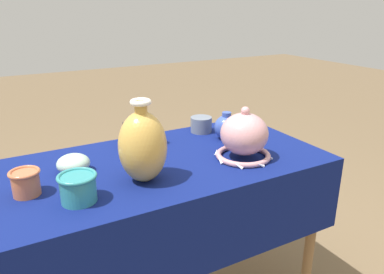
{
  "coord_description": "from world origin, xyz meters",
  "views": [
    {
      "loc": [
        -0.57,
        -1.25,
        1.36
      ],
      "look_at": [
        0.07,
        -0.09,
        0.89
      ],
      "focal_mm": 35.0,
      "sensor_mm": 36.0,
      "label": 1
    }
  ],
  "objects_px": {
    "vase_tall_bulbous": "(143,146)",
    "cup_wide_teal": "(78,187)",
    "bowl_shallow_celadon": "(73,164)",
    "mosaic_tile_box": "(142,134)",
    "vase_dome_bell": "(244,137)",
    "cup_wide_terracotta": "(26,182)",
    "jar_round_cobalt": "(226,127)",
    "pot_squat_slate": "(201,124)"
  },
  "relations": [
    {
      "from": "vase_tall_bulbous",
      "to": "cup_wide_teal",
      "type": "bearing_deg",
      "value": -170.22
    },
    {
      "from": "cup_wide_teal",
      "to": "bowl_shallow_celadon",
      "type": "xyz_separation_m",
      "value": [
        0.03,
        0.23,
        -0.01
      ]
    },
    {
      "from": "mosaic_tile_box",
      "to": "bowl_shallow_celadon",
      "type": "height_order",
      "value": "mosaic_tile_box"
    },
    {
      "from": "vase_dome_bell",
      "to": "cup_wide_terracotta",
      "type": "bearing_deg",
      "value": 173.77
    },
    {
      "from": "vase_tall_bulbous",
      "to": "mosaic_tile_box",
      "type": "relative_size",
      "value": 2.11
    },
    {
      "from": "vase_dome_bell",
      "to": "bowl_shallow_celadon",
      "type": "relative_size",
      "value": 1.94
    },
    {
      "from": "bowl_shallow_celadon",
      "to": "jar_round_cobalt",
      "type": "xyz_separation_m",
      "value": [
        0.69,
        0.03,
        0.02
      ]
    },
    {
      "from": "cup_wide_terracotta",
      "to": "bowl_shallow_celadon",
      "type": "relative_size",
      "value": 0.82
    },
    {
      "from": "cup_wide_teal",
      "to": "bowl_shallow_celadon",
      "type": "bearing_deg",
      "value": 81.68
    },
    {
      "from": "vase_dome_bell",
      "to": "cup_wide_teal",
      "type": "relative_size",
      "value": 1.89
    },
    {
      "from": "vase_dome_bell",
      "to": "cup_wide_terracotta",
      "type": "height_order",
      "value": "vase_dome_bell"
    },
    {
      "from": "vase_dome_bell",
      "to": "jar_round_cobalt",
      "type": "relative_size",
      "value": 1.85
    },
    {
      "from": "mosaic_tile_box",
      "to": "pot_squat_slate",
      "type": "xyz_separation_m",
      "value": [
        0.31,
        0.02,
        -0.01
      ]
    },
    {
      "from": "vase_dome_bell",
      "to": "pot_squat_slate",
      "type": "bearing_deg",
      "value": 87.58
    },
    {
      "from": "vase_tall_bulbous",
      "to": "pot_squat_slate",
      "type": "relative_size",
      "value": 2.85
    },
    {
      "from": "cup_wide_teal",
      "to": "jar_round_cobalt",
      "type": "distance_m",
      "value": 0.77
    },
    {
      "from": "bowl_shallow_celadon",
      "to": "jar_round_cobalt",
      "type": "distance_m",
      "value": 0.69
    },
    {
      "from": "mosaic_tile_box",
      "to": "pot_squat_slate",
      "type": "distance_m",
      "value": 0.31
    },
    {
      "from": "cup_wide_teal",
      "to": "mosaic_tile_box",
      "type": "bearing_deg",
      "value": 46.51
    },
    {
      "from": "mosaic_tile_box",
      "to": "bowl_shallow_celadon",
      "type": "relative_size",
      "value": 1.15
    },
    {
      "from": "pot_squat_slate",
      "to": "cup_wide_teal",
      "type": "distance_m",
      "value": 0.78
    },
    {
      "from": "bowl_shallow_celadon",
      "to": "mosaic_tile_box",
      "type": "bearing_deg",
      "value": 25.33
    },
    {
      "from": "pot_squat_slate",
      "to": "bowl_shallow_celadon",
      "type": "height_order",
      "value": "pot_squat_slate"
    },
    {
      "from": "mosaic_tile_box",
      "to": "vase_dome_bell",
      "type": "bearing_deg",
      "value": -57.16
    },
    {
      "from": "cup_wide_teal",
      "to": "pot_squat_slate",
      "type": "bearing_deg",
      "value": 30.65
    },
    {
      "from": "cup_wide_terracotta",
      "to": "cup_wide_teal",
      "type": "bearing_deg",
      "value": -41.91
    },
    {
      "from": "bowl_shallow_celadon",
      "to": "jar_round_cobalt",
      "type": "relative_size",
      "value": 0.95
    },
    {
      "from": "pot_squat_slate",
      "to": "jar_round_cobalt",
      "type": "distance_m",
      "value": 0.15
    },
    {
      "from": "pot_squat_slate",
      "to": "cup_wide_teal",
      "type": "xyz_separation_m",
      "value": [
        -0.67,
        -0.4,
        0.01
      ]
    },
    {
      "from": "bowl_shallow_celadon",
      "to": "vase_dome_bell",
      "type": "bearing_deg",
      "value": -16.76
    },
    {
      "from": "pot_squat_slate",
      "to": "cup_wide_terracotta",
      "type": "xyz_separation_m",
      "value": [
        -0.81,
        -0.28,
        0.01
      ]
    },
    {
      "from": "vase_tall_bulbous",
      "to": "pot_squat_slate",
      "type": "distance_m",
      "value": 0.58
    },
    {
      "from": "pot_squat_slate",
      "to": "jar_round_cobalt",
      "type": "xyz_separation_m",
      "value": [
        0.05,
        -0.14,
        0.02
      ]
    },
    {
      "from": "jar_round_cobalt",
      "to": "bowl_shallow_celadon",
      "type": "bearing_deg",
      "value": -177.32
    },
    {
      "from": "vase_dome_bell",
      "to": "mosaic_tile_box",
      "type": "bearing_deg",
      "value": 130.89
    },
    {
      "from": "mosaic_tile_box",
      "to": "cup_wide_teal",
      "type": "height_order",
      "value": "mosaic_tile_box"
    },
    {
      "from": "mosaic_tile_box",
      "to": "cup_wide_teal",
      "type": "relative_size",
      "value": 1.12
    },
    {
      "from": "vase_dome_bell",
      "to": "pot_squat_slate",
      "type": "xyz_separation_m",
      "value": [
        0.02,
        0.36,
        -0.05
      ]
    },
    {
      "from": "pot_squat_slate",
      "to": "jar_round_cobalt",
      "type": "relative_size",
      "value": 0.81
    },
    {
      "from": "vase_tall_bulbous",
      "to": "mosaic_tile_box",
      "type": "xyz_separation_m",
      "value": [
        0.13,
        0.34,
        -0.08
      ]
    },
    {
      "from": "mosaic_tile_box",
      "to": "jar_round_cobalt",
      "type": "height_order",
      "value": "jar_round_cobalt"
    },
    {
      "from": "bowl_shallow_celadon",
      "to": "pot_squat_slate",
      "type": "bearing_deg",
      "value": 15.19
    }
  ]
}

